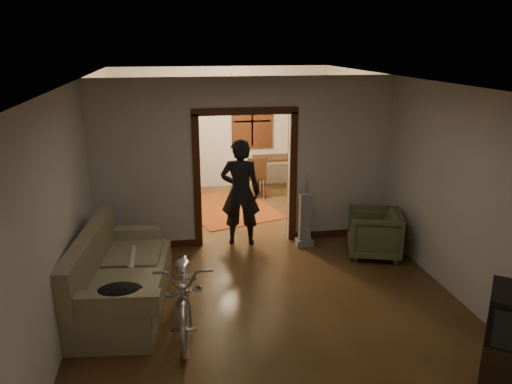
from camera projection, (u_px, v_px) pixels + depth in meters
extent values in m
cube|color=#3D2713|center=(253.00, 258.00, 7.98)|extent=(5.00, 8.50, 0.01)
cube|color=white|center=(252.00, 80.00, 7.17)|extent=(5.00, 8.50, 0.01)
cube|color=beige|center=(222.00, 128.00, 11.58)|extent=(5.00, 0.02, 2.80)
cube|color=beige|center=(81.00, 181.00, 7.16)|extent=(0.02, 8.50, 2.80)
cube|color=beige|center=(406.00, 167.00, 7.99)|extent=(0.02, 8.50, 2.80)
cube|color=beige|center=(245.00, 163.00, 8.28)|extent=(5.00, 0.14, 2.80)
cube|color=#3D1C0E|center=(245.00, 180.00, 8.37)|extent=(1.74, 0.20, 2.32)
cube|color=black|center=(252.00, 121.00, 11.62)|extent=(0.98, 0.06, 1.28)
sphere|color=#FFE0A5|center=(231.00, 94.00, 9.66)|extent=(0.24, 0.24, 0.24)
cube|color=silver|center=(307.00, 170.00, 8.43)|extent=(0.08, 0.01, 0.12)
cube|color=#7A7751|center=(122.00, 270.00, 6.41)|extent=(1.24, 2.32, 1.02)
cylinder|color=beige|center=(132.00, 259.00, 6.70)|extent=(0.09, 0.73, 0.09)
ellipsoid|color=black|center=(119.00, 291.00, 5.51)|extent=(0.52, 0.39, 0.15)
imported|color=silver|center=(185.00, 289.00, 5.97)|extent=(0.73, 1.88, 0.97)
imported|color=#545D34|center=(374.00, 233.00, 8.00)|extent=(1.04, 1.02, 0.75)
cube|color=black|center=(511.00, 362.00, 4.96)|extent=(0.80, 0.81, 0.55)
cube|color=gray|center=(305.00, 220.00, 8.37)|extent=(0.34, 0.30, 0.91)
imported|color=black|center=(240.00, 192.00, 8.34)|extent=(0.74, 0.56, 1.82)
cube|color=maroon|center=(228.00, 208.00, 10.37)|extent=(2.26, 2.60, 0.02)
cube|color=#25331E|center=(163.00, 155.00, 11.22)|extent=(0.99, 0.72, 1.77)
sphere|color=#1E5972|center=(160.00, 108.00, 10.91)|extent=(0.25, 0.25, 0.25)
cube|color=#321E10|center=(277.00, 174.00, 11.50)|extent=(1.13, 0.71, 0.79)
cube|color=#321E10|center=(256.00, 177.00, 11.00)|extent=(0.52, 0.52, 0.94)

